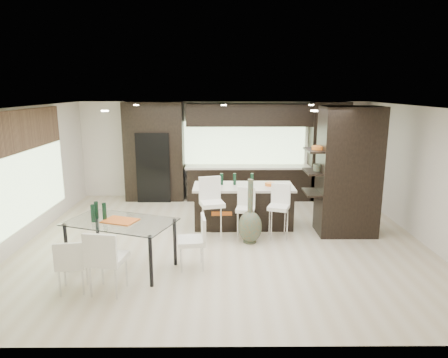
{
  "coord_description": "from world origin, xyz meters",
  "views": [
    {
      "loc": [
        -0.05,
        -7.75,
        3.04
      ],
      "look_at": [
        0.0,
        0.6,
        1.15
      ],
      "focal_mm": 32.0,
      "sensor_mm": 36.0,
      "label": 1
    }
  ],
  "objects_px": {
    "stool_left": "(212,215)",
    "dining_table": "(122,245)",
    "kitchen_island": "(243,206)",
    "bench": "(238,218)",
    "stool_mid": "(245,218)",
    "floor_vase": "(250,211)",
    "chair_end": "(191,245)",
    "stool_right": "(278,217)",
    "chair_far": "(73,267)",
    "chair_near": "(108,263)"
  },
  "relations": [
    {
      "from": "stool_left",
      "to": "dining_table",
      "type": "distance_m",
      "value": 2.07
    },
    {
      "from": "kitchen_island",
      "to": "bench",
      "type": "relative_size",
      "value": 1.84
    },
    {
      "from": "kitchen_island",
      "to": "stool_mid",
      "type": "xyz_separation_m",
      "value": [
        0.0,
        -0.77,
        -0.04
      ]
    },
    {
      "from": "bench",
      "to": "floor_vase",
      "type": "height_order",
      "value": "floor_vase"
    },
    {
      "from": "stool_mid",
      "to": "dining_table",
      "type": "bearing_deg",
      "value": -137.6
    },
    {
      "from": "floor_vase",
      "to": "chair_end",
      "type": "height_order",
      "value": "floor_vase"
    },
    {
      "from": "stool_left",
      "to": "floor_vase",
      "type": "relative_size",
      "value": 0.79
    },
    {
      "from": "stool_right",
      "to": "floor_vase",
      "type": "bearing_deg",
      "value": -137.45
    },
    {
      "from": "dining_table",
      "to": "chair_far",
      "type": "bearing_deg",
      "value": -105.09
    },
    {
      "from": "floor_vase",
      "to": "chair_far",
      "type": "distance_m",
      "value": 3.47
    },
    {
      "from": "dining_table",
      "to": "stool_left",
      "type": "bearing_deg",
      "value": 62.45
    },
    {
      "from": "floor_vase",
      "to": "dining_table",
      "type": "bearing_deg",
      "value": -152.84
    },
    {
      "from": "stool_right",
      "to": "bench",
      "type": "relative_size",
      "value": 0.75
    },
    {
      "from": "kitchen_island",
      "to": "stool_right",
      "type": "height_order",
      "value": "kitchen_island"
    },
    {
      "from": "bench",
      "to": "chair_end",
      "type": "bearing_deg",
      "value": -116.63
    },
    {
      "from": "stool_left",
      "to": "dining_table",
      "type": "bearing_deg",
      "value": -151.91
    },
    {
      "from": "floor_vase",
      "to": "dining_table",
      "type": "relative_size",
      "value": 0.74
    },
    {
      "from": "stool_mid",
      "to": "chair_far",
      "type": "height_order",
      "value": "stool_mid"
    },
    {
      "from": "floor_vase",
      "to": "bench",
      "type": "bearing_deg",
      "value": 104.01
    },
    {
      "from": "stool_right",
      "to": "stool_mid",
      "type": "bearing_deg",
      "value": -161.23
    },
    {
      "from": "chair_near",
      "to": "dining_table",
      "type": "bearing_deg",
      "value": 98.86
    },
    {
      "from": "chair_end",
      "to": "stool_right",
      "type": "bearing_deg",
      "value": -57.21
    },
    {
      "from": "chair_far",
      "to": "stool_mid",
      "type": "bearing_deg",
      "value": 30.16
    },
    {
      "from": "chair_end",
      "to": "kitchen_island",
      "type": "bearing_deg",
      "value": -31.9
    },
    {
      "from": "kitchen_island",
      "to": "chair_near",
      "type": "bearing_deg",
      "value": -125.97
    },
    {
      "from": "chair_far",
      "to": "chair_end",
      "type": "relative_size",
      "value": 0.92
    },
    {
      "from": "chair_near",
      "to": "stool_mid",
      "type": "bearing_deg",
      "value": 54.69
    },
    {
      "from": "stool_left",
      "to": "stool_mid",
      "type": "distance_m",
      "value": 0.69
    },
    {
      "from": "floor_vase",
      "to": "dining_table",
      "type": "xyz_separation_m",
      "value": [
        -2.29,
        -1.17,
        -0.23
      ]
    },
    {
      "from": "bench",
      "to": "kitchen_island",
      "type": "bearing_deg",
      "value": 57.01
    },
    {
      "from": "kitchen_island",
      "to": "stool_mid",
      "type": "relative_size",
      "value": 2.64
    },
    {
      "from": "kitchen_island",
      "to": "stool_right",
      "type": "xyz_separation_m",
      "value": [
        0.68,
        -0.78,
        -0.01
      ]
    },
    {
      "from": "kitchen_island",
      "to": "bench",
      "type": "xyz_separation_m",
      "value": [
        -0.12,
        -0.21,
        -0.23
      ]
    },
    {
      "from": "stool_mid",
      "to": "chair_end",
      "type": "height_order",
      "value": "chair_end"
    },
    {
      "from": "stool_left",
      "to": "bench",
      "type": "relative_size",
      "value": 0.85
    },
    {
      "from": "stool_left",
      "to": "chair_near",
      "type": "relative_size",
      "value": 1.1
    },
    {
      "from": "kitchen_island",
      "to": "chair_far",
      "type": "relative_size",
      "value": 2.83
    },
    {
      "from": "stool_left",
      "to": "stool_mid",
      "type": "xyz_separation_m",
      "value": [
        0.68,
        0.04,
        -0.09
      ]
    },
    {
      "from": "stool_mid",
      "to": "floor_vase",
      "type": "xyz_separation_m",
      "value": [
        0.08,
        -0.26,
        0.23
      ]
    },
    {
      "from": "stool_right",
      "to": "chair_end",
      "type": "xyz_separation_m",
      "value": [
        -1.69,
        -1.43,
        -0.03
      ]
    },
    {
      "from": "bench",
      "to": "floor_vase",
      "type": "bearing_deg",
      "value": -78.65
    },
    {
      "from": "kitchen_island",
      "to": "bench",
      "type": "distance_m",
      "value": 0.34
    },
    {
      "from": "dining_table",
      "to": "chair_near",
      "type": "relative_size",
      "value": 1.89
    },
    {
      "from": "chair_far",
      "to": "chair_end",
      "type": "distance_m",
      "value": 1.92
    },
    {
      "from": "stool_left",
      "to": "bench",
      "type": "xyz_separation_m",
      "value": [
        0.56,
        0.6,
        -0.28
      ]
    },
    {
      "from": "stool_right",
      "to": "bench",
      "type": "bearing_deg",
      "value": 164.72
    },
    {
      "from": "dining_table",
      "to": "chair_near",
      "type": "distance_m",
      "value": 0.83
    },
    {
      "from": "chair_end",
      "to": "chair_far",
      "type": "bearing_deg",
      "value": 107.02
    },
    {
      "from": "stool_right",
      "to": "floor_vase",
      "type": "height_order",
      "value": "floor_vase"
    },
    {
      "from": "floor_vase",
      "to": "kitchen_island",
      "type": "bearing_deg",
      "value": 94.55
    }
  ]
}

